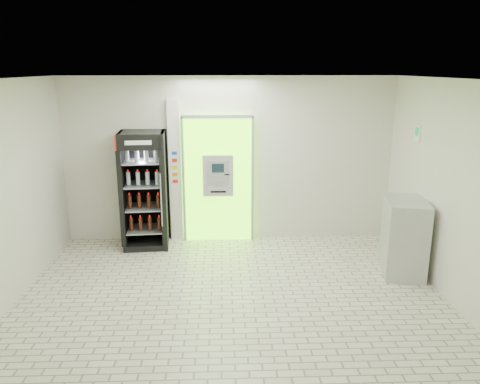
{
  "coord_description": "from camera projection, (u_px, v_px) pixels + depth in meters",
  "views": [
    {
      "loc": [
        -0.11,
        -5.91,
        3.14
      ],
      "look_at": [
        0.15,
        1.2,
        1.24
      ],
      "focal_mm": 35.0,
      "sensor_mm": 36.0,
      "label": 1
    }
  ],
  "objects": [
    {
      "name": "room_shell",
      "position": [
        232.0,
        171.0,
        6.05
      ],
      "size": [
        6.0,
        6.0,
        6.0
      ],
      "color": "beige",
      "rests_on": "ground"
    },
    {
      "name": "beverage_cooler",
      "position": [
        145.0,
        192.0,
        8.29
      ],
      "size": [
        0.83,
        0.77,
        2.07
      ],
      "rotation": [
        0.0,
        0.0,
        0.08
      ],
      "color": "black",
      "rests_on": "ground"
    },
    {
      "name": "atm_assembly",
      "position": [
        218.0,
        178.0,
        8.54
      ],
      "size": [
        1.3,
        0.24,
        2.33
      ],
      "color": "#6CFA0D",
      "rests_on": "ground"
    },
    {
      "name": "exit_sign",
      "position": [
        417.0,
        133.0,
        7.43
      ],
      "size": [
        0.02,
        0.22,
        0.26
      ],
      "color": "white",
      "rests_on": "room_shell"
    },
    {
      "name": "pillar",
      "position": [
        175.0,
        171.0,
        8.52
      ],
      "size": [
        0.22,
        0.11,
        2.6
      ],
      "color": "silver",
      "rests_on": "ground"
    },
    {
      "name": "steel_cabinet",
      "position": [
        404.0,
        237.0,
        7.26
      ],
      "size": [
        0.76,
        0.99,
        1.18
      ],
      "rotation": [
        0.0,
        0.0,
        -0.2
      ],
      "color": "#AFB1B7",
      "rests_on": "ground"
    },
    {
      "name": "ground",
      "position": [
        232.0,
        300.0,
        6.52
      ],
      "size": [
        6.0,
        6.0,
        0.0
      ],
      "primitive_type": "plane",
      "color": "beige",
      "rests_on": "ground"
    }
  ]
}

